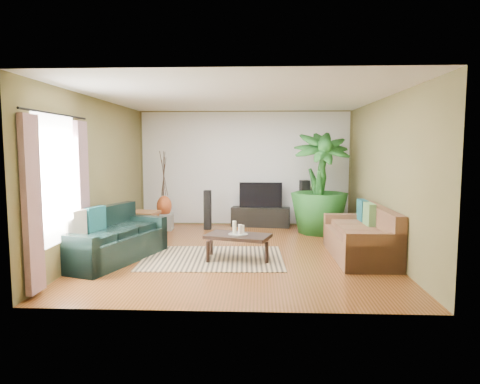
# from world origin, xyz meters

# --- Properties ---
(floor) EXTENTS (5.50, 5.50, 0.00)m
(floor) POSITION_xyz_m (0.00, 0.00, 0.00)
(floor) COLOR brown
(floor) RESTS_ON ground
(ceiling) EXTENTS (5.50, 5.50, 0.00)m
(ceiling) POSITION_xyz_m (0.00, 0.00, 2.70)
(ceiling) COLOR white
(ceiling) RESTS_ON ground
(wall_back) EXTENTS (5.00, 0.00, 5.00)m
(wall_back) POSITION_xyz_m (0.00, 2.75, 1.35)
(wall_back) COLOR brown
(wall_back) RESTS_ON ground
(wall_front) EXTENTS (5.00, 0.00, 5.00)m
(wall_front) POSITION_xyz_m (0.00, -2.75, 1.35)
(wall_front) COLOR brown
(wall_front) RESTS_ON ground
(wall_left) EXTENTS (0.00, 5.50, 5.50)m
(wall_left) POSITION_xyz_m (-2.50, 0.00, 1.35)
(wall_left) COLOR brown
(wall_left) RESTS_ON ground
(wall_right) EXTENTS (0.00, 5.50, 5.50)m
(wall_right) POSITION_xyz_m (2.50, 0.00, 1.35)
(wall_right) COLOR brown
(wall_right) RESTS_ON ground
(backwall_panel) EXTENTS (4.90, 0.00, 4.90)m
(backwall_panel) POSITION_xyz_m (0.00, 2.74, 1.35)
(backwall_panel) COLOR white
(backwall_panel) RESTS_ON ground
(window_pane) EXTENTS (0.00, 1.80, 1.80)m
(window_pane) POSITION_xyz_m (-2.48, -1.60, 1.40)
(window_pane) COLOR white
(window_pane) RESTS_ON ground
(curtain_near) EXTENTS (0.08, 0.35, 2.20)m
(curtain_near) POSITION_xyz_m (-2.43, -2.35, 1.15)
(curtain_near) COLOR gray
(curtain_near) RESTS_ON ground
(curtain_far) EXTENTS (0.08, 0.35, 2.20)m
(curtain_far) POSITION_xyz_m (-2.43, -0.85, 1.15)
(curtain_far) COLOR gray
(curtain_far) RESTS_ON ground
(curtain_rod) EXTENTS (0.03, 1.90, 0.03)m
(curtain_rod) POSITION_xyz_m (-2.43, -1.60, 2.30)
(curtain_rod) COLOR black
(curtain_rod) RESTS_ON ground
(sofa_left) EXTENTS (1.45, 2.15, 0.85)m
(sofa_left) POSITION_xyz_m (-2.04, -0.64, 0.42)
(sofa_left) COLOR black
(sofa_left) RESTS_ON floor
(sofa_right) EXTENTS (0.91, 1.97, 0.85)m
(sofa_right) POSITION_xyz_m (2.03, -0.27, 0.42)
(sofa_right) COLOR brown
(sofa_right) RESTS_ON floor
(area_rug) EXTENTS (2.38, 1.73, 0.01)m
(area_rug) POSITION_xyz_m (-0.43, -0.44, 0.01)
(area_rug) COLOR tan
(area_rug) RESTS_ON floor
(coffee_table) EXTENTS (1.14, 0.84, 0.42)m
(coffee_table) POSITION_xyz_m (-0.00, -0.49, 0.21)
(coffee_table) COLOR black
(coffee_table) RESTS_ON floor
(candle_tray) EXTENTS (0.32, 0.32, 0.01)m
(candle_tray) POSITION_xyz_m (-0.00, -0.49, 0.43)
(candle_tray) COLOR gray
(candle_tray) RESTS_ON coffee_table
(candle_tall) EXTENTS (0.07, 0.07, 0.20)m
(candle_tall) POSITION_xyz_m (-0.06, -0.46, 0.54)
(candle_tall) COLOR white
(candle_tall) RESTS_ON candle_tray
(candle_mid) EXTENTS (0.07, 0.07, 0.16)m
(candle_mid) POSITION_xyz_m (0.04, -0.53, 0.51)
(candle_mid) COLOR #F2E2CC
(candle_mid) RESTS_ON candle_tray
(candle_short) EXTENTS (0.07, 0.07, 0.13)m
(candle_short) POSITION_xyz_m (0.07, -0.43, 0.50)
(candle_short) COLOR white
(candle_short) RESTS_ON candle_tray
(tv_stand) EXTENTS (1.39, 0.56, 0.45)m
(tv_stand) POSITION_xyz_m (0.38, 2.50, 0.22)
(tv_stand) COLOR black
(tv_stand) RESTS_ON floor
(television) EXTENTS (0.99, 0.05, 0.58)m
(television) POSITION_xyz_m (0.38, 2.50, 0.74)
(television) COLOR black
(television) RESTS_ON tv_stand
(speaker_left) EXTENTS (0.16, 0.18, 0.88)m
(speaker_left) POSITION_xyz_m (-0.82, 2.10, 0.44)
(speaker_left) COLOR black
(speaker_left) RESTS_ON floor
(speaker_right) EXTENTS (0.23, 0.25, 1.09)m
(speaker_right) POSITION_xyz_m (1.39, 2.50, 0.54)
(speaker_right) COLOR black
(speaker_right) RESTS_ON floor
(potted_plant) EXTENTS (1.33, 1.33, 2.17)m
(potted_plant) POSITION_xyz_m (1.64, 1.77, 1.09)
(potted_plant) COLOR #1C531B
(potted_plant) RESTS_ON floor
(plant_pot) EXTENTS (0.40, 0.40, 0.31)m
(plant_pot) POSITION_xyz_m (1.64, 1.77, 0.16)
(plant_pot) COLOR black
(plant_pot) RESTS_ON floor
(pedestal) EXTENTS (0.38, 0.38, 0.37)m
(pedestal) POSITION_xyz_m (-1.78, 1.99, 0.18)
(pedestal) COLOR gray
(pedestal) RESTS_ON floor
(vase) EXTENTS (0.33, 0.33, 0.47)m
(vase) POSITION_xyz_m (-1.78, 1.99, 0.53)
(vase) COLOR #9A401C
(vase) RESTS_ON pedestal
(side_table) EXTENTS (0.59, 0.59, 0.55)m
(side_table) POSITION_xyz_m (-1.98, 1.08, 0.28)
(side_table) COLOR olive
(side_table) RESTS_ON floor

